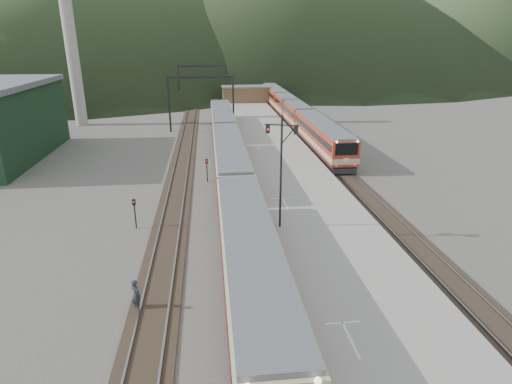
{
  "coord_description": "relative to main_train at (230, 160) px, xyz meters",
  "views": [
    {
      "loc": [
        -1.88,
        -8.44,
        13.19
      ],
      "look_at": [
        1.52,
        22.19,
        2.0
      ],
      "focal_mm": 30.0,
      "sensor_mm": 36.0,
      "label": 1
    }
  ],
  "objects": [
    {
      "name": "track_main",
      "position": [
        0.0,
        8.65,
        -1.95
      ],
      "size": [
        2.6,
        200.0,
        0.23
      ],
      "color": "black",
      "rests_on": "ground"
    },
    {
      "name": "station_shed",
      "position": [
        5.6,
        46.65,
        0.55
      ],
      "size": [
        9.4,
        4.4,
        3.1
      ],
      "color": "brown",
      "rests_on": "platform"
    },
    {
      "name": "worker",
      "position": [
        -5.91,
        -20.59,
        -1.16
      ],
      "size": [
        0.73,
        0.73,
        1.72
      ],
      "primitive_type": "imported",
      "rotation": [
        0.0,
        0.0,
        2.37
      ],
      "color": "#232A34",
      "rests_on": "ground"
    },
    {
      "name": "short_signal_c",
      "position": [
        -7.45,
        -10.45,
        -0.55
      ],
      "size": [
        0.23,
        0.18,
        2.27
      ],
      "color": "black",
      "rests_on": "ground"
    },
    {
      "name": "track_far",
      "position": [
        -5.0,
        8.65,
        -1.95
      ],
      "size": [
        2.6,
        200.0,
        0.23
      ],
      "color": "black",
      "rests_on": "ground"
    },
    {
      "name": "short_signal_b",
      "position": [
        -2.23,
        -0.24,
        -0.55
      ],
      "size": [
        0.27,
        0.23,
        2.27
      ],
      "color": "black",
      "rests_on": "ground"
    },
    {
      "name": "gantry_far",
      "position": [
        -2.85,
        48.65,
        3.57
      ],
      "size": [
        9.55,
        0.25,
        8.0
      ],
      "color": "black",
      "rests_on": "ground"
    },
    {
      "name": "main_train",
      "position": [
        0.0,
        0.0,
        0.0
      ],
      "size": [
        2.93,
        60.06,
        3.57
      ],
      "color": "tan",
      "rests_on": "track_main"
    },
    {
      "name": "smokestack",
      "position": [
        -22.0,
        30.65,
        12.98
      ],
      "size": [
        1.8,
        1.8,
        30.0
      ],
      "primitive_type": "cylinder",
      "color": "#9E998E",
      "rests_on": "ground"
    },
    {
      "name": "gantry_near",
      "position": [
        -2.85,
        23.65,
        3.57
      ],
      "size": [
        9.55,
        0.25,
        8.0
      ],
      "color": "black",
      "rests_on": "ground"
    },
    {
      "name": "signal_mast",
      "position": [
        2.68,
        -13.47,
        3.58
      ],
      "size": [
        2.12,
        0.8,
        7.59
      ],
      "color": "black",
      "rests_on": "platform"
    },
    {
      "name": "track_second",
      "position": [
        11.5,
        8.65,
        -1.95
      ],
      "size": [
        2.6,
        200.0,
        0.23
      ],
      "color": "black",
      "rests_on": "ground"
    },
    {
      "name": "hill_c",
      "position": [
        110.0,
        178.65,
        22.98
      ],
      "size": [
        160.0,
        160.0,
        50.0
      ],
      "primitive_type": "cone",
      "color": "#314523",
      "rests_on": "ground"
    },
    {
      "name": "second_train",
      "position": [
        11.5,
        28.58,
        -0.08
      ],
      "size": [
        2.8,
        57.45,
        3.42
      ],
      "color": "#AF2F1B",
      "rests_on": "track_second"
    },
    {
      "name": "platform",
      "position": [
        5.6,
        6.65,
        -1.52
      ],
      "size": [
        8.0,
        100.0,
        1.0
      ],
      "primitive_type": "cube",
      "color": "gray",
      "rests_on": "ground"
    }
  ]
}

